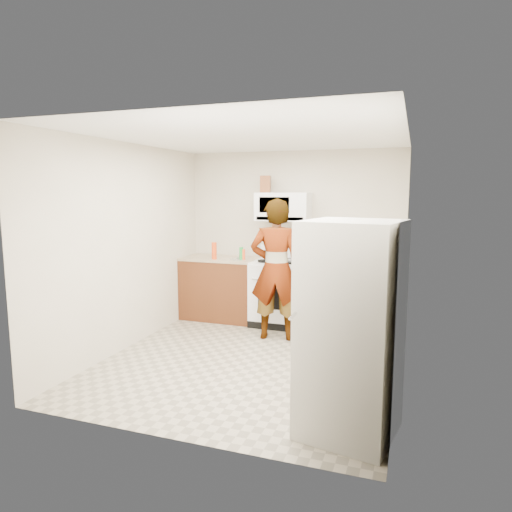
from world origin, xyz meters
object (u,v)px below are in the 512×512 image
at_px(person, 276,270).
at_px(kettle, 353,255).
at_px(saucepan, 273,254).
at_px(fridge, 351,329).
at_px(microwave, 283,207).
at_px(gas_range, 280,291).

xyz_separation_m(person, kettle, (0.88, 0.78, 0.12)).
height_order(person, saucepan, person).
bearing_deg(fridge, person, 131.29).
distance_m(microwave, saucepan, 0.71).
height_order(fridge, saucepan, fridge).
xyz_separation_m(microwave, saucepan, (-0.16, 0.02, -0.69)).
relative_size(kettle, saucepan, 1.01).
xyz_separation_m(fridge, saucepan, (-1.52, 2.85, 0.16)).
bearing_deg(saucepan, person, -69.98).
bearing_deg(gas_range, fridge, -63.24).
height_order(microwave, fridge, microwave).
height_order(fridge, kettle, fridge).
xyz_separation_m(gas_range, microwave, (0.00, 0.13, 1.21)).
bearing_deg(kettle, microwave, 164.62).
bearing_deg(saucepan, microwave, -6.02).
relative_size(microwave, fridge, 0.45).
height_order(microwave, person, microwave).
height_order(person, fridge, person).
distance_m(microwave, kettle, 1.20).
bearing_deg(gas_range, kettle, 8.23).
height_order(gas_range, microwave, microwave).
bearing_deg(person, kettle, -149.19).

